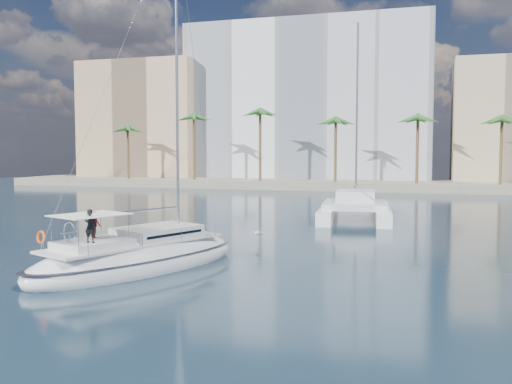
% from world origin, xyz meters
% --- Properties ---
extents(ground, '(160.00, 160.00, 0.00)m').
position_xyz_m(ground, '(0.00, 0.00, 0.00)').
color(ground, black).
rests_on(ground, ground).
extents(quay, '(120.00, 14.00, 1.20)m').
position_xyz_m(quay, '(0.00, 61.00, 0.60)').
color(quay, gray).
rests_on(quay, ground).
extents(building_modern, '(42.00, 16.00, 28.00)m').
position_xyz_m(building_modern, '(-12.00, 73.00, 14.00)').
color(building_modern, white).
rests_on(building_modern, ground).
extents(building_tan_left, '(22.00, 14.00, 22.00)m').
position_xyz_m(building_tan_left, '(-42.00, 69.00, 11.00)').
color(building_tan_left, tan).
rests_on(building_tan_left, ground).
extents(palm_left, '(3.60, 3.60, 12.30)m').
position_xyz_m(palm_left, '(-34.00, 57.00, 10.28)').
color(palm_left, brown).
rests_on(palm_left, ground).
extents(palm_centre, '(3.60, 3.60, 12.30)m').
position_xyz_m(palm_centre, '(0.00, 57.00, 10.28)').
color(palm_centre, brown).
rests_on(palm_centre, ground).
extents(main_sloop, '(8.66, 13.33, 18.93)m').
position_xyz_m(main_sloop, '(-5.35, -2.58, 0.56)').
color(main_sloop, white).
rests_on(main_sloop, ground).
extents(catamaran, '(6.98, 12.21, 17.09)m').
position_xyz_m(catamaran, '(2.45, 21.39, 1.14)').
color(catamaran, white).
rests_on(catamaran, ground).
extents(seagull, '(1.24, 0.53, 0.23)m').
position_xyz_m(seagull, '(-1.93, 6.57, 0.72)').
color(seagull, silver).
rests_on(seagull, ground).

